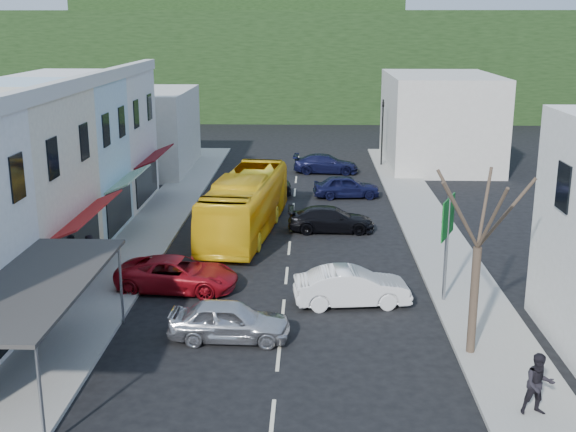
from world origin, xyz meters
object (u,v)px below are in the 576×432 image
object	(u,v)px
bus	(245,205)
pedestrian_left	(92,257)
street_tree	(478,247)
traffic_signal	(382,133)
car_silver	(230,321)
car_red	(177,274)
car_white	(352,288)
direction_sign	(446,250)
pedestrian_right	(539,387)

from	to	relation	value
bus	pedestrian_left	size ratio (longest dim) A/B	6.82
street_tree	traffic_signal	bearing A→B (deg)	89.96
car_silver	street_tree	world-z (taller)	street_tree
car_red	car_white	bearing A→B (deg)	-94.91
traffic_signal	car_silver	bearing A→B (deg)	86.36
car_silver	direction_sign	distance (m)	9.12
pedestrian_left	direction_sign	distance (m)	15.14
car_silver	direction_sign	xyz separation A→B (m)	(8.19, 3.70, 1.53)
pedestrian_left	car_silver	bearing A→B (deg)	-147.29
bus	car_red	xyz separation A→B (m)	(-2.12, -8.40, -0.85)
car_white	direction_sign	bearing A→B (deg)	-91.94
pedestrian_left	car_white	bearing A→B (deg)	-118.55
pedestrian_right	car_red	bearing A→B (deg)	136.01
car_white	pedestrian_left	distance (m)	11.53
street_tree	traffic_signal	distance (m)	32.77
bus	car_silver	size ratio (longest dim) A/B	2.64
pedestrian_right	direction_sign	world-z (taller)	direction_sign
bus	pedestrian_right	size ratio (longest dim) A/B	6.82
car_silver	car_red	bearing A→B (deg)	31.16
car_white	traffic_signal	xyz separation A→B (m)	(3.80, 28.35, 1.89)
pedestrian_left	pedestrian_right	distance (m)	19.46
car_red	street_tree	size ratio (longest dim) A/B	0.60
car_red	traffic_signal	size ratio (longest dim) A/B	0.89
pedestrian_left	direction_sign	world-z (taller)	direction_sign
pedestrian_right	street_tree	size ratio (longest dim) A/B	0.22
pedestrian_left	traffic_signal	size ratio (longest dim) A/B	0.33
car_red	pedestrian_right	world-z (taller)	pedestrian_right
car_red	traffic_signal	xyz separation A→B (m)	(11.02, 26.95, 1.89)
bus	direction_sign	size ratio (longest dim) A/B	2.60
pedestrian_left	pedestrian_right	xyz separation A→B (m)	(16.01, -11.06, 0.00)
bus	street_tree	size ratio (longest dim) A/B	1.51
car_white	traffic_signal	bearing A→B (deg)	-14.20
car_silver	traffic_signal	size ratio (longest dim) A/B	0.85
car_white	pedestrian_left	xyz separation A→B (m)	(-11.21, 2.68, 0.30)
bus	direction_sign	bearing A→B (deg)	-40.52
pedestrian_left	bus	bearing A→B (deg)	-55.75
traffic_signal	bus	bearing A→B (deg)	75.39
pedestrian_left	pedestrian_right	bearing A→B (deg)	-139.74
bus	pedestrian_left	xyz separation A→B (m)	(-6.11, -7.12, -0.55)
car_red	pedestrian_right	xyz separation A→B (m)	(12.02, -9.78, 0.30)
pedestrian_right	traffic_signal	size ratio (longest dim) A/B	0.33
pedestrian_left	street_tree	world-z (taller)	street_tree
car_silver	car_white	world-z (taller)	same
pedestrian_right	direction_sign	bearing A→B (deg)	92.42
pedestrian_right	pedestrian_left	bearing A→B (deg)	140.51
pedestrian_right	traffic_signal	distance (m)	36.78
car_white	traffic_signal	world-z (taller)	traffic_signal
bus	traffic_signal	world-z (taller)	traffic_signal
car_white	bus	bearing A→B (deg)	20.91
pedestrian_right	direction_sign	xyz separation A→B (m)	(-1.11, 8.68, 1.23)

